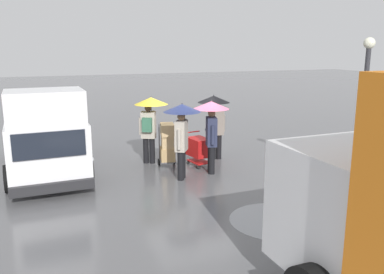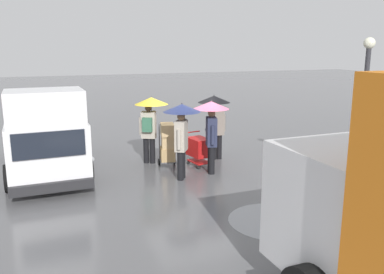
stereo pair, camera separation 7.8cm
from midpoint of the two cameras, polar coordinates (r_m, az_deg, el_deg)
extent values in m
plane|color=#5B5B5E|center=(12.40, -0.44, -4.41)|extent=(90.00, 90.00, 0.00)
cylinder|color=#ADAFB5|center=(13.80, -17.59, -3.24)|extent=(1.81, 1.81, 0.01)
cylinder|color=#999BA0|center=(8.96, 11.40, -11.48)|extent=(1.95, 1.95, 0.01)
cube|color=white|center=(12.70, -20.35, 0.14)|extent=(2.02, 5.22, 1.40)
cube|color=white|center=(10.64, -20.28, 4.01)|extent=(1.86, 1.42, 0.84)
cube|color=black|center=(10.07, -19.72, -1.06)|extent=(1.66, 0.08, 0.63)
cube|color=#232326|center=(10.32, -19.28, -6.79)|extent=(1.96, 0.18, 0.24)
cylinder|color=black|center=(11.39, -14.73, -4.50)|extent=(0.25, 0.72, 0.72)
cylinder|color=black|center=(11.31, -24.63, -5.37)|extent=(0.25, 0.72, 0.72)
cylinder|color=black|center=(14.48, -16.60, -0.98)|extent=(0.25, 0.72, 0.72)
cylinder|color=black|center=(14.42, -24.35, -1.64)|extent=(0.25, 0.72, 0.72)
cube|color=silver|center=(6.31, 22.83, -9.23)|extent=(2.20, 1.80, 1.80)
cube|color=black|center=(6.84, 17.65, -4.35)|extent=(1.98, 0.06, 0.81)
cube|color=red|center=(12.50, 0.79, -1.42)|extent=(0.64, 0.83, 0.56)
cube|color=red|center=(12.62, 0.78, -3.45)|extent=(0.57, 0.75, 0.04)
cylinder|color=red|center=(12.76, -0.21, 0.71)|extent=(0.58, 0.13, 0.04)
sphere|color=black|center=(12.50, 2.33, -4.04)|extent=(0.10, 0.10, 0.10)
sphere|color=black|center=(12.29, 0.71, -4.33)|extent=(0.10, 0.10, 0.10)
sphere|color=black|center=(12.99, 0.84, -3.39)|extent=(0.10, 0.10, 0.10)
sphere|color=black|center=(12.79, -0.74, -3.65)|extent=(0.10, 0.10, 0.10)
cube|color=#515156|center=(12.45, -3.64, -3.34)|extent=(0.59, 0.68, 0.03)
cylinder|color=#515156|center=(12.63, -2.85, -0.52)|extent=(0.04, 0.04, 1.10)
cylinder|color=#515156|center=(12.58, -4.84, -0.60)|extent=(0.04, 0.04, 1.10)
cylinder|color=black|center=(12.80, -2.73, -3.42)|extent=(0.09, 0.21, 0.20)
cylinder|color=black|center=(12.74, -4.87, -3.52)|extent=(0.09, 0.21, 0.20)
cube|color=tan|center=(12.39, -3.65, -2.41)|extent=(0.54, 0.64, 0.39)
cube|color=tan|center=(12.30, -3.68, -0.66)|extent=(0.47, 0.57, 0.39)
cube|color=tan|center=(12.22, -3.70, 1.05)|extent=(0.52, 0.68, 0.36)
cylinder|color=black|center=(13.36, 3.64, -1.37)|extent=(0.18, 0.18, 0.82)
cylinder|color=black|center=(13.29, 2.84, -1.44)|extent=(0.18, 0.18, 0.82)
cube|color=slate|center=(13.15, 3.29, 2.11)|extent=(0.46, 0.31, 0.84)
sphere|color=beige|center=(13.06, 3.32, 4.44)|extent=(0.22, 0.22, 0.22)
cylinder|color=slate|center=(13.25, 4.33, 1.96)|extent=(0.10, 0.10, 0.55)
cylinder|color=slate|center=(13.02, 2.59, 3.00)|extent=(0.12, 0.31, 0.50)
cylinder|color=#333338|center=(13.05, 2.90, 3.73)|extent=(0.02, 0.02, 0.86)
cone|color=black|center=(12.99, 2.92, 5.38)|extent=(1.04, 1.04, 0.22)
sphere|color=#333338|center=(12.98, 2.92, 5.95)|extent=(0.04, 0.04, 0.04)
cube|color=#33664C|center=(13.32, 2.97, 2.43)|extent=(0.31, 0.18, 0.44)
cylinder|color=black|center=(12.94, -6.70, -1.89)|extent=(0.18, 0.18, 0.82)
cylinder|color=black|center=(12.89, -5.83, -1.92)|extent=(0.18, 0.18, 0.82)
cube|color=#B2A899|center=(12.73, -6.35, 1.71)|extent=(0.52, 0.45, 0.84)
sphere|color=brown|center=(12.65, -6.41, 4.12)|extent=(0.22, 0.22, 0.22)
cylinder|color=#B2A899|center=(12.80, -7.49, 1.51)|extent=(0.10, 0.10, 0.55)
cylinder|color=#B2A899|center=(12.68, -5.56, 2.69)|extent=(0.23, 0.31, 0.50)
cylinder|color=#333338|center=(12.65, -5.95, 3.40)|extent=(0.02, 0.02, 0.86)
cone|color=yellow|center=(12.59, -5.99, 5.10)|extent=(1.04, 1.04, 0.22)
sphere|color=#333338|center=(12.58, -6.00, 5.69)|extent=(0.04, 0.04, 0.04)
cube|color=#33664C|center=(12.54, -6.55, 1.72)|extent=(0.34, 0.28, 0.44)
cylinder|color=black|center=(11.75, 2.61, -3.30)|extent=(0.18, 0.18, 0.82)
cylinder|color=black|center=(11.94, 2.47, -3.04)|extent=(0.18, 0.18, 0.82)
cube|color=#282D47|center=(11.65, 2.58, 0.76)|extent=(0.39, 0.50, 0.84)
sphere|color=#8C6647|center=(11.55, 2.60, 3.38)|extent=(0.22, 0.22, 0.22)
cylinder|color=#282D47|center=(11.41, 2.76, 0.25)|extent=(0.10, 0.10, 0.55)
cylinder|color=#282D47|center=(11.78, 2.36, 1.98)|extent=(0.32, 0.18, 0.50)
cylinder|color=#333338|center=(11.67, 2.52, 2.69)|extent=(0.02, 0.02, 0.86)
cone|color=#E0668E|center=(11.61, 2.54, 4.53)|extent=(1.04, 1.04, 0.22)
sphere|color=#333338|center=(11.60, 2.55, 5.17)|extent=(0.04, 0.04, 0.04)
cylinder|color=black|center=(11.20, -1.82, -4.09)|extent=(0.18, 0.18, 0.82)
cylinder|color=black|center=(11.39, -1.57, -3.81)|extent=(0.18, 0.18, 0.82)
cube|color=#B2A899|center=(11.09, -1.72, 0.16)|extent=(0.48, 0.52, 0.84)
sphere|color=#8C6647|center=(10.98, -1.74, 2.92)|extent=(0.22, 0.22, 0.22)
cylinder|color=#B2A899|center=(10.85, -2.05, -0.38)|extent=(0.10, 0.10, 0.55)
cylinder|color=#B2A899|center=(11.22, -1.60, 1.46)|extent=(0.31, 0.25, 0.50)
cylinder|color=#333338|center=(11.11, -1.60, 2.19)|extent=(0.02, 0.02, 0.86)
cone|color=navy|center=(11.04, -1.62, 4.13)|extent=(1.04, 1.04, 0.22)
sphere|color=#333338|center=(11.03, -1.62, 4.80)|extent=(0.04, 0.04, 0.04)
cylinder|color=#2D2D33|center=(11.01, 22.74, 2.07)|extent=(0.12, 0.12, 3.60)
sphere|color=#EAEACC|center=(10.86, 23.61, 12.08)|extent=(0.28, 0.28, 0.28)
camera|label=1|loc=(0.04, -90.19, -0.04)|focal=37.70mm
camera|label=2|loc=(0.04, 89.81, 0.04)|focal=37.70mm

